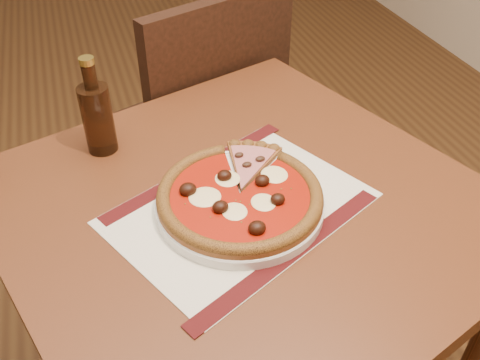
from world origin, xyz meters
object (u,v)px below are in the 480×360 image
plate (240,204)px  chair_far (200,124)px  bottle (97,116)px  table (243,241)px  pizza (240,195)px

plate → chair_far: bearing=82.6°
bottle → table: bearing=-47.4°
table → plate: size_ratio=3.50×
table → chair_far: 0.62m
table → plate: 0.11m
table → pizza: pizza is taller
plate → bottle: bottle is taller
table → pizza: bearing=-123.7°
chair_far → table: bearing=62.3°
chair_far → bottle: (-0.28, -0.37, 0.30)m
table → bottle: bottle is taller
chair_far → pizza: chair_far is taller
table → bottle: (-0.22, 0.23, 0.18)m
pizza → table: bearing=56.3°
pizza → bottle: size_ratio=1.44×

